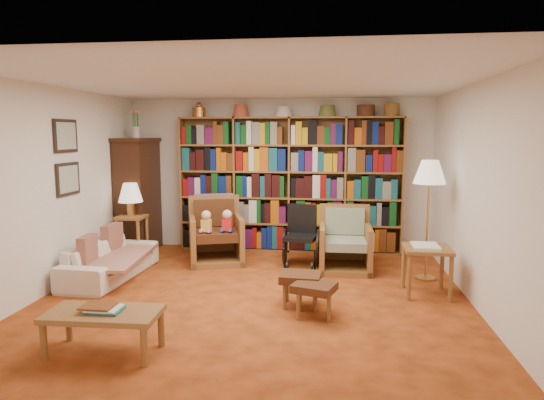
% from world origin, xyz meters
% --- Properties ---
extents(floor, '(5.00, 5.00, 0.00)m').
position_xyz_m(floor, '(0.00, 0.00, 0.00)').
color(floor, '#BA501C').
rests_on(floor, ground).
extents(ceiling, '(5.00, 5.00, 0.00)m').
position_xyz_m(ceiling, '(0.00, 0.00, 2.50)').
color(ceiling, silver).
rests_on(ceiling, wall_back).
extents(wall_back, '(5.00, 0.00, 5.00)m').
position_xyz_m(wall_back, '(0.00, 2.50, 1.25)').
color(wall_back, white).
rests_on(wall_back, floor).
extents(wall_front, '(5.00, 0.00, 5.00)m').
position_xyz_m(wall_front, '(0.00, -2.50, 1.25)').
color(wall_front, white).
rests_on(wall_front, floor).
extents(wall_left, '(0.00, 5.00, 5.00)m').
position_xyz_m(wall_left, '(-2.50, 0.00, 1.25)').
color(wall_left, white).
rests_on(wall_left, floor).
extents(wall_right, '(0.00, 5.00, 5.00)m').
position_xyz_m(wall_right, '(2.50, 0.00, 1.25)').
color(wall_right, white).
rests_on(wall_right, floor).
extents(bookshelf, '(3.60, 0.30, 2.42)m').
position_xyz_m(bookshelf, '(0.20, 2.33, 1.17)').
color(bookshelf, brown).
rests_on(bookshelf, floor).
extents(curio_cabinet, '(0.50, 0.95, 2.40)m').
position_xyz_m(curio_cabinet, '(-2.25, 2.00, 0.95)').
color(curio_cabinet, '#391D0F').
rests_on(curio_cabinet, floor).
extents(framed_pictures, '(0.03, 0.52, 0.97)m').
position_xyz_m(framed_pictures, '(-2.48, 0.30, 1.62)').
color(framed_pictures, black).
rests_on(framed_pictures, wall_left).
extents(sofa, '(1.70, 0.75, 0.49)m').
position_xyz_m(sofa, '(-2.05, 0.50, 0.24)').
color(sofa, beige).
rests_on(sofa, floor).
extents(sofa_throw, '(0.92, 1.54, 0.04)m').
position_xyz_m(sofa_throw, '(-2.00, 0.50, 0.30)').
color(sofa_throw, beige).
rests_on(sofa_throw, sofa).
extents(cushion_left, '(0.16, 0.41, 0.40)m').
position_xyz_m(cushion_left, '(-2.18, 0.85, 0.45)').
color(cushion_left, maroon).
rests_on(cushion_left, sofa).
extents(cushion_right, '(0.15, 0.38, 0.38)m').
position_xyz_m(cushion_right, '(-2.18, 0.15, 0.45)').
color(cushion_right, maroon).
rests_on(cushion_right, sofa).
extents(side_table_lamp, '(0.43, 0.43, 0.68)m').
position_xyz_m(side_table_lamp, '(-2.15, 1.45, 0.50)').
color(side_table_lamp, brown).
rests_on(side_table_lamp, floor).
extents(table_lamp, '(0.37, 0.37, 0.50)m').
position_xyz_m(table_lamp, '(-2.15, 1.45, 1.02)').
color(table_lamp, '#B6843A').
rests_on(table_lamp, side_table_lamp).
extents(armchair_leather, '(1.03, 1.03, 1.00)m').
position_xyz_m(armchair_leather, '(-0.82, 1.55, 0.40)').
color(armchair_leather, brown).
rests_on(armchair_leather, floor).
extents(armchair_sage, '(0.74, 0.77, 0.91)m').
position_xyz_m(armchair_sage, '(1.09, 1.33, 0.35)').
color(armchair_sage, brown).
rests_on(armchair_sage, floor).
extents(wheelchair, '(0.51, 0.72, 0.90)m').
position_xyz_m(wheelchair, '(0.46, 1.43, 0.41)').
color(wheelchair, black).
rests_on(wheelchair, floor).
extents(floor_lamp, '(0.42, 0.42, 1.59)m').
position_xyz_m(floor_lamp, '(2.15, 0.95, 1.37)').
color(floor_lamp, '#B6843A').
rests_on(floor_lamp, floor).
extents(side_table_papers, '(0.55, 0.55, 0.62)m').
position_xyz_m(side_table_papers, '(2.03, 0.30, 0.49)').
color(side_table_papers, brown).
rests_on(side_table_papers, floor).
extents(footstool_a, '(0.51, 0.47, 0.36)m').
position_xyz_m(footstool_a, '(0.73, -0.57, 0.29)').
color(footstool_a, '#4B2414').
rests_on(footstool_a, floor).
extents(footstool_b, '(0.46, 0.40, 0.38)m').
position_xyz_m(footstool_b, '(0.56, -0.28, 0.31)').
color(footstool_b, '#4B2414').
rests_on(footstool_b, floor).
extents(coffee_table, '(1.00, 0.52, 0.44)m').
position_xyz_m(coffee_table, '(-1.08, -1.67, 0.33)').
color(coffee_table, brown).
rests_on(coffee_table, floor).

